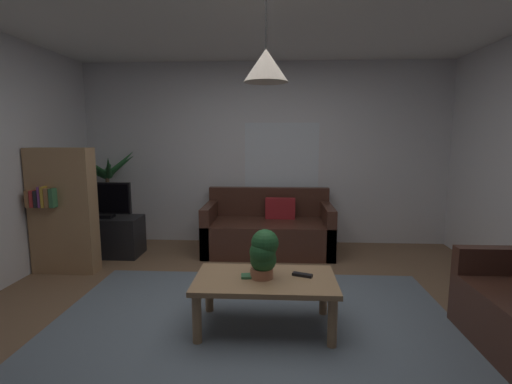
% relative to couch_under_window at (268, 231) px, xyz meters
% --- Properties ---
extents(floor, '(5.13, 4.93, 0.02)m').
position_rel_couch_under_window_xyz_m(floor, '(-0.07, -1.98, -0.28)').
color(floor, brown).
rests_on(floor, ground).
extents(rug, '(3.34, 2.71, 0.01)m').
position_rel_couch_under_window_xyz_m(rug, '(-0.07, -2.18, -0.27)').
color(rug, slate).
rests_on(rug, ground).
extents(wall_back, '(5.25, 0.06, 2.55)m').
position_rel_couch_under_window_xyz_m(wall_back, '(-0.07, 0.51, 1.00)').
color(wall_back, silver).
rests_on(wall_back, ground).
extents(window_pane, '(1.04, 0.01, 1.11)m').
position_rel_couch_under_window_xyz_m(window_pane, '(0.17, 0.48, 0.88)').
color(window_pane, white).
extents(couch_under_window, '(1.66, 0.84, 0.82)m').
position_rel_couch_under_window_xyz_m(couch_under_window, '(0.00, 0.00, 0.00)').
color(couch_under_window, '#47281E').
rests_on(couch_under_window, ground).
extents(coffee_table, '(1.11, 0.63, 0.42)m').
position_rel_couch_under_window_xyz_m(coffee_table, '(0.02, -2.02, 0.08)').
color(coffee_table, '#A87F56').
rests_on(coffee_table, ground).
extents(book_on_table_0, '(0.14, 0.11, 0.02)m').
position_rel_couch_under_window_xyz_m(book_on_table_0, '(-0.11, -2.01, 0.15)').
color(book_on_table_0, '#387247').
rests_on(book_on_table_0, coffee_table).
extents(remote_on_table_0, '(0.17, 0.11, 0.02)m').
position_rel_couch_under_window_xyz_m(remote_on_table_0, '(0.31, -1.97, 0.15)').
color(remote_on_table_0, black).
rests_on(remote_on_table_0, coffee_table).
extents(potted_plant_on_table, '(0.23, 0.22, 0.39)m').
position_rel_couch_under_window_xyz_m(potted_plant_on_table, '(0.01, -2.03, 0.35)').
color(potted_plant_on_table, '#B77051').
rests_on(potted_plant_on_table, coffee_table).
extents(tv_stand, '(0.90, 0.44, 0.50)m').
position_rel_couch_under_window_xyz_m(tv_stand, '(-2.09, -0.27, -0.02)').
color(tv_stand, black).
rests_on(tv_stand, ground).
extents(tv, '(0.71, 0.16, 0.45)m').
position_rel_couch_under_window_xyz_m(tv, '(-2.09, -0.29, 0.46)').
color(tv, black).
rests_on(tv, tv_stand).
extents(potted_palm_corner, '(0.88, 0.86, 1.37)m').
position_rel_couch_under_window_xyz_m(potted_palm_corner, '(-2.25, 0.22, 0.38)').
color(potted_palm_corner, '#B77051').
rests_on(potted_palm_corner, ground).
extents(bookshelf_corner, '(0.70, 0.31, 1.40)m').
position_rel_couch_under_window_xyz_m(bookshelf_corner, '(-2.27, -0.88, 0.43)').
color(bookshelf_corner, '#A87F56').
rests_on(bookshelf_corner, ground).
extents(pendant_lamp, '(0.33, 0.33, 0.64)m').
position_rel_couch_under_window_xyz_m(pendant_lamp, '(0.02, -2.02, 1.76)').
color(pendant_lamp, black).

